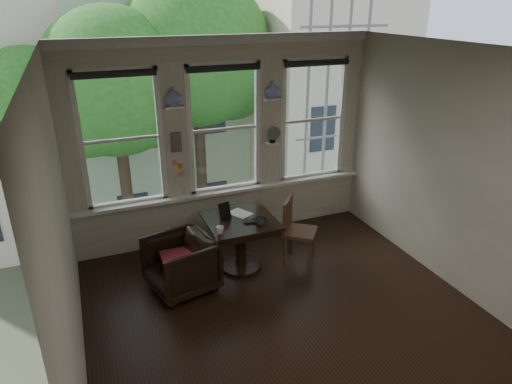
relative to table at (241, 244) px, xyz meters
name	(u,v)px	position (x,y,z in m)	size (l,w,h in m)	color
ground	(287,315)	(0.15, -1.17, -0.38)	(4.50, 4.50, 0.00)	black
ceiling	(296,51)	(0.15, -1.17, 2.62)	(4.50, 4.50, 0.00)	silver
wall_back	(224,142)	(0.15, 1.08, 1.12)	(4.50, 4.50, 0.00)	beige
wall_front	(447,333)	(0.15, -3.42, 1.12)	(4.50, 4.50, 0.00)	beige
wall_left	(61,237)	(-2.10, -1.17, 1.12)	(4.50, 4.50, 0.00)	beige
wall_right	(457,171)	(2.40, -1.17, 1.12)	(4.50, 4.50, 0.00)	beige
window_left	(121,139)	(-1.30, 1.08, 1.32)	(1.10, 0.12, 1.90)	white
window_center	(224,129)	(0.15, 1.08, 1.32)	(1.10, 0.12, 1.90)	white
window_right	(312,120)	(1.60, 1.08, 1.32)	(1.10, 0.12, 1.90)	white
shelf_left	(174,107)	(-0.58, 0.98, 1.73)	(0.26, 0.16, 0.03)	white
shelf_right	(272,99)	(0.87, 0.98, 1.73)	(0.26, 0.16, 0.03)	white
intercom	(176,142)	(-0.58, 1.01, 1.23)	(0.14, 0.06, 0.28)	#59544F
sticky_notes	(178,165)	(-0.58, 1.01, 0.88)	(0.16, 0.01, 0.24)	pink
desk_fan	(272,137)	(0.87, 0.96, 1.16)	(0.20, 0.20, 0.24)	#59544F
vase_left	(173,97)	(-0.58, 0.98, 1.86)	(0.24, 0.24, 0.25)	white
vase_right	(272,89)	(0.87, 0.98, 1.86)	(0.24, 0.24, 0.25)	white
table	(241,244)	(0.00, 0.00, 0.00)	(0.90, 0.90, 0.75)	black
armchair_left	(181,264)	(-0.87, -0.18, -0.02)	(0.77, 0.79, 0.72)	black
cushion_red	(180,258)	(-0.87, -0.18, 0.08)	(0.45, 0.45, 0.06)	maroon
side_chair_right	(300,231)	(0.84, -0.12, 0.09)	(0.42, 0.42, 0.92)	#4A331A
laptop	(256,222)	(0.15, -0.17, 0.39)	(0.30, 0.19, 0.02)	black
mug	(220,230)	(-0.37, -0.28, 0.42)	(0.10, 0.10, 0.10)	white
drinking_glass	(260,222)	(0.18, -0.27, 0.43)	(0.14, 0.14, 0.11)	white
tablet	(225,211)	(-0.18, 0.11, 0.48)	(0.16, 0.02, 0.22)	black
papers	(240,213)	(0.06, 0.17, 0.38)	(0.22, 0.30, 0.00)	silver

